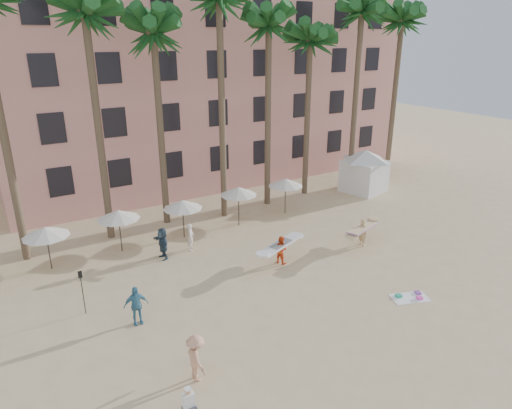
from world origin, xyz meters
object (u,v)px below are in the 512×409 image
object	(u,v)px
pink_hotel	(202,85)
cabana	(365,167)
carrier_yellow	(363,230)
carrier_white	(281,248)

from	to	relation	value
pink_hotel	cabana	xyz separation A→B (m)	(8.45, -12.69, -5.93)
cabana	carrier_yellow	size ratio (longest dim) A/B	1.56
carrier_yellow	carrier_white	size ratio (longest dim) A/B	1.06
carrier_yellow	carrier_white	bearing A→B (deg)	172.64
carrier_yellow	carrier_white	distance (m)	5.68
pink_hotel	carrier_white	world-z (taller)	pink_hotel
carrier_yellow	cabana	bearing A→B (deg)	45.64
cabana	carrier_yellow	xyz separation A→B (m)	(-7.54, -7.71, -1.08)
cabana	carrier_white	bearing A→B (deg)	-152.07
cabana	carrier_white	xyz separation A→B (m)	(-13.17, -6.98, -1.18)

